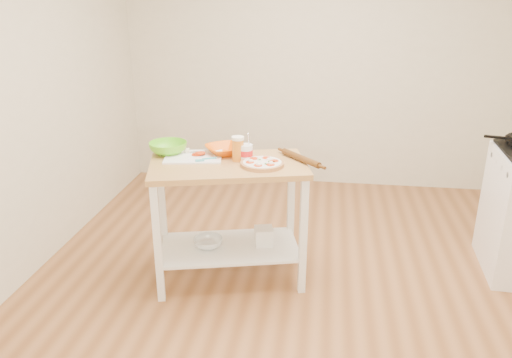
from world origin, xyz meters
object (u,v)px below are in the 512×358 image
object	(u,v)px
knife	(175,154)
shelf_bin	(264,236)
cutting_board	(193,156)
rolling_pin	(301,158)
orange_bowl	(224,150)
green_bowl	(168,148)
prep_island	(229,198)
pizza	(262,163)
shelf_glass_bowl	(208,243)
spatula	(205,159)
yogurt_tub	(246,153)
beer_pint	(238,149)

from	to	relation	value
knife	shelf_bin	bearing A→B (deg)	-27.09
cutting_board	rolling_pin	bearing A→B (deg)	-8.40
orange_bowl	shelf_bin	distance (m)	0.70
green_bowl	rolling_pin	size ratio (longest dim) A/B	0.71
prep_island	pizza	distance (m)	0.36
shelf_glass_bowl	pizza	bearing A→B (deg)	3.62
cutting_board	green_bowl	world-z (taller)	green_bowl
knife	shelf_bin	world-z (taller)	knife
rolling_pin	spatula	bearing A→B (deg)	-171.75
prep_island	knife	size ratio (longest dim) A/B	4.71
spatula	shelf_glass_bowl	distance (m)	0.62
spatula	knife	bearing A→B (deg)	138.91
knife	shelf_glass_bowl	bearing A→B (deg)	-51.88
green_bowl	pizza	bearing A→B (deg)	-12.97
knife	shelf_glass_bowl	xyz separation A→B (m)	(0.26, -0.14, -0.62)
knife	orange_bowl	distance (m)	0.36
cutting_board	orange_bowl	distance (m)	0.23
yogurt_tub	rolling_pin	xyz separation A→B (m)	(0.38, 0.03, -0.04)
prep_island	cutting_board	world-z (taller)	cutting_board
orange_bowl	yogurt_tub	distance (m)	0.22
prep_island	yogurt_tub	world-z (taller)	yogurt_tub
rolling_pin	prep_island	bearing A→B (deg)	-167.07
spatula	orange_bowl	distance (m)	0.21
spatula	beer_pint	xyz separation A→B (m)	(0.22, 0.06, 0.07)
green_bowl	shelf_glass_bowl	distance (m)	0.75
cutting_board	beer_pint	size ratio (longest dim) A/B	2.57
pizza	shelf_bin	bearing A→B (deg)	86.42
cutting_board	orange_bowl	xyz separation A→B (m)	(0.21, 0.11, 0.02)
cutting_board	orange_bowl	bearing A→B (deg)	18.47
yogurt_tub	cutting_board	bearing A→B (deg)	177.56
cutting_board	knife	size ratio (longest dim) A/B	1.77
prep_island	orange_bowl	size ratio (longest dim) A/B	4.52
shelf_glass_bowl	shelf_bin	size ratio (longest dim) A/B	1.64
orange_bowl	yogurt_tub	world-z (taller)	yogurt_tub
cutting_board	yogurt_tub	world-z (taller)	yogurt_tub
green_bowl	shelf_bin	distance (m)	0.95
yogurt_tub	pizza	bearing A→B (deg)	-34.95
pizza	yogurt_tub	size ratio (longest dim) A/B	1.45
green_bowl	beer_pint	world-z (taller)	beer_pint
prep_island	shelf_bin	distance (m)	0.41
green_bowl	yogurt_tub	xyz separation A→B (m)	(0.59, -0.08, 0.02)
spatula	rolling_pin	size ratio (longest dim) A/B	0.36
orange_bowl	beer_pint	bearing A→B (deg)	-47.11
knife	shelf_glass_bowl	world-z (taller)	knife
orange_bowl	beer_pint	distance (m)	0.19
prep_island	yogurt_tub	bearing A→B (deg)	35.73
orange_bowl	green_bowl	bearing A→B (deg)	-172.87
prep_island	orange_bowl	world-z (taller)	orange_bowl
prep_island	spatula	size ratio (longest dim) A/B	8.50
yogurt_tub	green_bowl	bearing A→B (deg)	172.67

